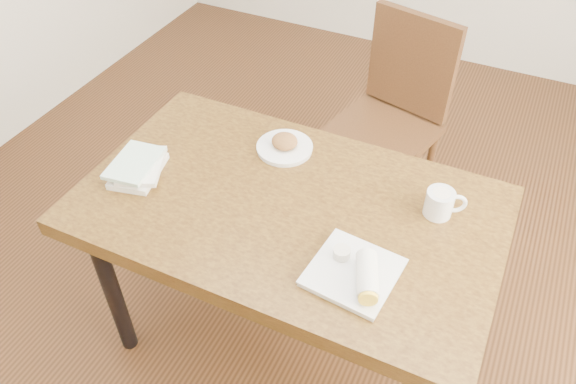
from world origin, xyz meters
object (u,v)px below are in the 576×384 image
at_px(table, 288,222).
at_px(chair_far, 394,109).
at_px(coffee_mug, 441,203).
at_px(plate_burrito, 357,273).
at_px(book_stack, 138,167).
at_px(plate_scone, 285,145).

relative_size(table, chair_far, 1.38).
bearing_deg(table, chair_far, 85.28).
bearing_deg(coffee_mug, table, -159.85).
height_order(chair_far, plate_burrito, chair_far).
bearing_deg(coffee_mug, chair_far, 114.96).
distance_m(table, book_stack, 0.53).
relative_size(table, plate_scone, 6.71).
bearing_deg(plate_scone, table, -62.14).
relative_size(coffee_mug, plate_burrito, 0.49).
bearing_deg(book_stack, table, 8.91).
xyz_separation_m(coffee_mug, book_stack, (-0.94, -0.24, -0.02)).
height_order(coffee_mug, book_stack, coffee_mug).
xyz_separation_m(plate_scone, plate_burrito, (0.42, -0.42, 0.00)).
height_order(table, plate_burrito, plate_burrito).
bearing_deg(plate_burrito, coffee_mug, 68.20).
height_order(coffee_mug, plate_burrito, coffee_mug).
bearing_deg(chair_far, table, -94.72).
distance_m(table, plate_scone, 0.29).
height_order(chair_far, coffee_mug, chair_far).
height_order(table, book_stack, book_stack).
distance_m(plate_scone, coffee_mug, 0.57).
relative_size(table, plate_burrito, 5.21).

